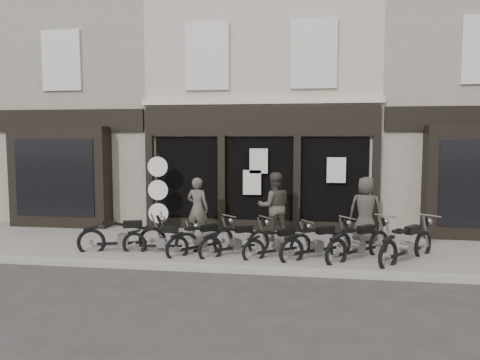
# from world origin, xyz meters

# --- Properties ---
(ground_plane) EXTENTS (90.00, 90.00, 0.00)m
(ground_plane) POSITION_xyz_m (0.00, 0.00, 0.00)
(ground_plane) COLOR #2D2B28
(ground_plane) RESTS_ON ground
(pavement) EXTENTS (30.00, 4.20, 0.12)m
(pavement) POSITION_xyz_m (0.00, 0.90, 0.06)
(pavement) COLOR slate
(pavement) RESTS_ON ground_plane
(kerb) EXTENTS (30.00, 0.25, 0.13)m
(kerb) POSITION_xyz_m (0.00, -1.25, 0.07)
(kerb) COLOR gray
(kerb) RESTS_ON ground_plane
(central_building) EXTENTS (7.30, 6.22, 8.34)m
(central_building) POSITION_xyz_m (0.00, 5.95, 4.08)
(central_building) COLOR #BFB4A3
(central_building) RESTS_ON ground
(neighbour_left) EXTENTS (5.60, 6.73, 8.34)m
(neighbour_left) POSITION_xyz_m (-6.35, 5.90, 4.04)
(neighbour_left) COLOR gray
(neighbour_left) RESTS_ON ground
(neighbour_right) EXTENTS (5.60, 6.73, 8.34)m
(neighbour_right) POSITION_xyz_m (6.35, 5.90, 4.04)
(neighbour_right) COLOR gray
(neighbour_right) RESTS_ON ground
(motorcycle_0) EXTENTS (2.12, 0.98, 1.05)m
(motorcycle_0) POSITION_xyz_m (-3.10, -0.17, 0.42)
(motorcycle_0) COLOR black
(motorcycle_0) RESTS_ON ground
(motorcycle_1) EXTENTS (1.92, 0.53, 0.92)m
(motorcycle_1) POSITION_xyz_m (-2.10, -0.16, 0.37)
(motorcycle_1) COLOR black
(motorcycle_1) RESTS_ON ground
(motorcycle_2) EXTENTS (1.52, 1.63, 0.96)m
(motorcycle_2) POSITION_xyz_m (-1.09, -0.07, 0.38)
(motorcycle_2) COLOR black
(motorcycle_2) RESTS_ON ground
(motorcycle_3) EXTENTS (1.68, 1.50, 0.97)m
(motorcycle_3) POSITION_xyz_m (-0.23, -0.11, 0.39)
(motorcycle_3) COLOR black
(motorcycle_3) RESTS_ON ground
(motorcycle_4) EXTENTS (1.67, 1.30, 0.92)m
(motorcycle_4) POSITION_xyz_m (0.81, -0.16, 0.36)
(motorcycle_4) COLOR black
(motorcycle_4) RESTS_ON ground
(motorcycle_5) EXTENTS (1.81, 1.51, 1.02)m
(motorcycle_5) POSITION_xyz_m (1.74, -0.14, 0.40)
(motorcycle_5) COLOR black
(motorcycle_5) RESTS_ON ground
(motorcycle_6) EXTENTS (1.75, 1.73, 1.06)m
(motorcycle_6) POSITION_xyz_m (2.70, -0.08, 0.42)
(motorcycle_6) COLOR black
(motorcycle_6) RESTS_ON ground
(motorcycle_7) EXTENTS (1.67, 1.89, 1.09)m
(motorcycle_7) POSITION_xyz_m (3.78, -0.10, 0.43)
(motorcycle_7) COLOR black
(motorcycle_7) RESTS_ON ground
(man_left) EXTENTS (0.71, 0.54, 1.73)m
(man_left) POSITION_xyz_m (-1.57, 1.46, 0.99)
(man_left) COLOR #4A433D
(man_left) RESTS_ON pavement
(man_centre) EXTENTS (1.07, 0.92, 1.89)m
(man_centre) POSITION_xyz_m (0.57, 1.59, 1.06)
(man_centre) COLOR #3E3932
(man_centre) RESTS_ON pavement
(man_right) EXTENTS (0.98, 0.73, 1.80)m
(man_right) POSITION_xyz_m (3.03, 1.60, 1.02)
(man_right) COLOR #37332E
(man_right) RESTS_ON pavement
(advert_sign_post) EXTENTS (0.60, 0.39, 2.47)m
(advert_sign_post) POSITION_xyz_m (-2.94, 2.15, 1.20)
(advert_sign_post) COLOR black
(advert_sign_post) RESTS_ON ground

